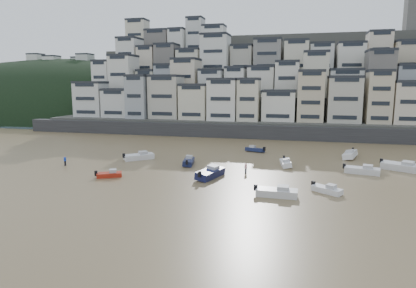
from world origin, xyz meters
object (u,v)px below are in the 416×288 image
(boat_e, at_px, (286,162))
(boat_k, at_px, (139,155))
(boat_c, at_px, (210,172))
(boat_d, at_px, (362,169))
(boat_g, at_px, (402,165))
(person_pink, at_px, (246,168))
(person_blue, at_px, (65,161))
(boat_f, at_px, (189,160))
(boat_b, at_px, (327,188))
(boat_i, at_px, (350,154))
(boat_j, at_px, (109,174))
(boat_a, at_px, (277,191))
(boat_h, at_px, (255,149))

(boat_e, relative_size, boat_k, 0.86)
(boat_c, distance_m, boat_k, 18.82)
(boat_d, relative_size, boat_g, 0.85)
(boat_d, xyz_separation_m, person_pink, (-17.97, -4.24, 0.09))
(person_blue, bearing_deg, boat_f, 16.39)
(boat_d, height_order, boat_f, boat_d)
(boat_g, xyz_separation_m, boat_k, (-45.52, -2.26, -0.09))
(boat_d, bearing_deg, boat_k, -170.84)
(boat_b, bearing_deg, person_blue, -151.77)
(boat_i, xyz_separation_m, boat_k, (-38.61, -11.15, -0.05))
(boat_d, distance_m, person_pink, 18.46)
(boat_b, xyz_separation_m, boat_j, (-31.73, 0.52, -0.05))
(boat_a, height_order, boat_h, boat_a)
(boat_d, xyz_separation_m, boat_k, (-38.93, 1.48, 0.04))
(person_blue, bearing_deg, boat_h, 34.91)
(boat_e, distance_m, boat_j, 29.53)
(boat_a, height_order, boat_i, boat_i)
(boat_d, distance_m, person_blue, 49.72)
(boat_f, bearing_deg, boat_a, -143.22)
(boat_d, relative_size, person_pink, 3.30)
(boat_d, distance_m, boat_i, 12.63)
(boat_i, bearing_deg, boat_g, 53.75)
(boat_a, distance_m, boat_g, 27.03)
(boat_h, relative_size, person_blue, 2.56)
(boat_g, bearing_deg, boat_k, -149.09)
(person_blue, height_order, person_pink, same)
(boat_j, distance_m, person_blue, 12.70)
(boat_d, height_order, boat_g, boat_g)
(boat_e, xyz_separation_m, boat_i, (11.69, 10.02, 0.16))
(boat_h, relative_size, boat_k, 0.74)
(boat_k, bearing_deg, boat_b, -63.88)
(boat_d, height_order, boat_k, boat_k)
(boat_i, bearing_deg, boat_k, -58.01)
(boat_g, height_order, boat_i, boat_g)
(person_pink, bearing_deg, boat_g, 17.99)
(boat_a, relative_size, boat_b, 1.28)
(boat_g, xyz_separation_m, boat_h, (-25.39, 11.26, -0.31))
(boat_c, relative_size, person_pink, 3.88)
(boat_c, relative_size, boat_d, 1.18)
(boat_h, distance_m, person_blue, 37.20)
(boat_a, relative_size, boat_g, 0.84)
(boat_d, xyz_separation_m, boat_h, (-18.81, 15.00, -0.18))
(boat_b, relative_size, person_pink, 2.55)
(boat_b, xyz_separation_m, boat_e, (-5.91, 14.85, 0.10))
(boat_e, bearing_deg, boat_h, -161.00)
(boat_f, bearing_deg, boat_h, -43.01)
(boat_g, relative_size, boat_k, 1.12)
(boat_h, distance_m, boat_k, 24.25)
(boat_d, distance_m, boat_g, 7.57)
(boat_f, relative_size, boat_k, 0.90)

